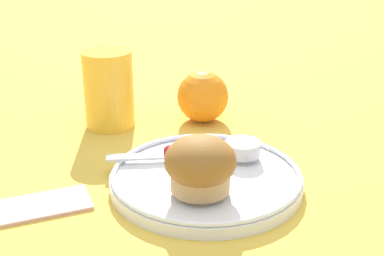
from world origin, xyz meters
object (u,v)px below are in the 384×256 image
muffin (200,165)px  orange_fruit (203,96)px  butter_knife (183,155)px  juice_glass (109,89)px

muffin → orange_fruit: (0.10, 0.23, -0.01)m
butter_knife → muffin: bearing=-81.0°
orange_fruit → butter_knife: bearing=-121.2°
muffin → butter_knife: 0.09m
muffin → juice_glass: size_ratio=0.68×
muffin → orange_fruit: 0.26m
butter_knife → juice_glass: juice_glass is taller
orange_fruit → juice_glass: (-0.14, 0.03, 0.02)m
butter_knife → orange_fruit: size_ratio=2.36×
orange_fruit → juice_glass: size_ratio=0.68×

